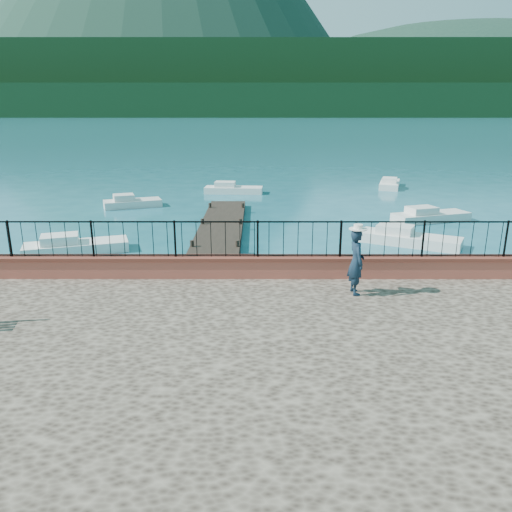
{
  "coord_description": "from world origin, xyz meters",
  "views": [
    {
      "loc": [
        -0.33,
        -9.11,
        5.63
      ],
      "look_at": [
        -0.34,
        2.0,
        2.3
      ],
      "focal_mm": 35.0,
      "sensor_mm": 36.0,
      "label": 1
    }
  ],
  "objects_px": {
    "boat_0": "(76,243)",
    "boat_3": "(132,200)",
    "boat_5": "(390,182)",
    "boat_4": "(234,187)",
    "boat_1": "(410,235)",
    "person": "(356,262)",
    "boat_2": "(431,213)"
  },
  "relations": [
    {
      "from": "boat_0",
      "to": "boat_3",
      "type": "bearing_deg",
      "value": 71.8
    },
    {
      "from": "boat_5",
      "to": "boat_4",
      "type": "bearing_deg",
      "value": 119.61
    },
    {
      "from": "boat_4",
      "to": "boat_5",
      "type": "relative_size",
      "value": 1.08
    },
    {
      "from": "boat_5",
      "to": "boat_0",
      "type": "bearing_deg",
      "value": 152.02
    },
    {
      "from": "boat_3",
      "to": "boat_4",
      "type": "xyz_separation_m",
      "value": [
        5.7,
        4.94,
        0.0
      ]
    },
    {
      "from": "boat_1",
      "to": "boat_4",
      "type": "height_order",
      "value": "same"
    },
    {
      "from": "boat_0",
      "to": "boat_3",
      "type": "distance_m",
      "value": 9.51
    },
    {
      "from": "person",
      "to": "boat_2",
      "type": "height_order",
      "value": "person"
    },
    {
      "from": "boat_2",
      "to": "boat_3",
      "type": "height_order",
      "value": "same"
    },
    {
      "from": "boat_2",
      "to": "boat_3",
      "type": "relative_size",
      "value": 1.24
    },
    {
      "from": "boat_0",
      "to": "person",
      "type": "bearing_deg",
      "value": -56.89
    },
    {
      "from": "boat_0",
      "to": "boat_5",
      "type": "height_order",
      "value": "same"
    },
    {
      "from": "person",
      "to": "boat_5",
      "type": "relative_size",
      "value": 0.45
    },
    {
      "from": "person",
      "to": "boat_5",
      "type": "distance_m",
      "value": 25.8
    },
    {
      "from": "boat_0",
      "to": "boat_2",
      "type": "xyz_separation_m",
      "value": [
        16.21,
        5.79,
        0.0
      ]
    },
    {
      "from": "boat_4",
      "to": "person",
      "type": "bearing_deg",
      "value": -75.65
    },
    {
      "from": "person",
      "to": "boat_5",
      "type": "height_order",
      "value": "person"
    },
    {
      "from": "person",
      "to": "boat_5",
      "type": "xyz_separation_m",
      "value": [
        7.27,
        24.7,
        -1.61
      ]
    },
    {
      "from": "boat_3",
      "to": "boat_4",
      "type": "distance_m",
      "value": 7.54
    },
    {
      "from": "boat_1",
      "to": "boat_3",
      "type": "xyz_separation_m",
      "value": [
        -13.77,
        8.29,
        0.0
      ]
    },
    {
      "from": "boat_1",
      "to": "boat_0",
      "type": "bearing_deg",
      "value": -147.06
    },
    {
      "from": "boat_2",
      "to": "boat_5",
      "type": "bearing_deg",
      "value": 68.0
    },
    {
      "from": "boat_1",
      "to": "boat_5",
      "type": "xyz_separation_m",
      "value": [
        3.19,
        15.75,
        0.0
      ]
    },
    {
      "from": "boat_1",
      "to": "boat_2",
      "type": "distance_m",
      "value": 5.18
    },
    {
      "from": "person",
      "to": "boat_1",
      "type": "relative_size",
      "value": 0.39
    },
    {
      "from": "boat_0",
      "to": "boat_1",
      "type": "height_order",
      "value": "same"
    },
    {
      "from": "boat_1",
      "to": "boat_5",
      "type": "relative_size",
      "value": 1.16
    },
    {
      "from": "person",
      "to": "boat_1",
      "type": "bearing_deg",
      "value": -31.49
    },
    {
      "from": "person",
      "to": "boat_3",
      "type": "xyz_separation_m",
      "value": [
        -9.68,
        17.24,
        -1.61
      ]
    },
    {
      "from": "boat_0",
      "to": "boat_3",
      "type": "xyz_separation_m",
      "value": [
        -0.01,
        9.51,
        0.0
      ]
    },
    {
      "from": "boat_1",
      "to": "boat_4",
      "type": "distance_m",
      "value": 15.49
    },
    {
      "from": "person",
      "to": "boat_0",
      "type": "xyz_separation_m",
      "value": [
        -9.67,
        7.73,
        -1.61
      ]
    }
  ]
}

